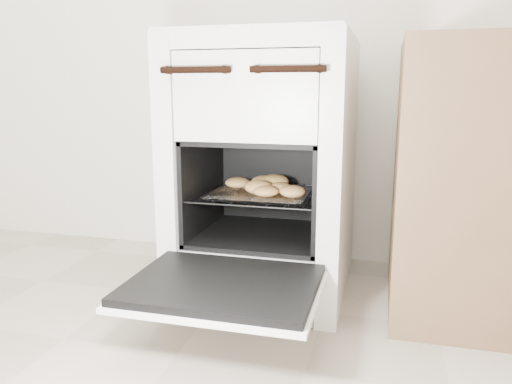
{
  "coord_description": "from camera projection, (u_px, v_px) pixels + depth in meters",
  "views": [
    {
      "loc": [
        0.5,
        -0.39,
        0.68
      ],
      "look_at": [
        0.11,
        1.07,
        0.36
      ],
      "focal_mm": 35.0,
      "sensor_mm": 36.0,
      "label": 1
    }
  ],
  "objects": [
    {
      "name": "stove",
      "position": [
        266.0,
        171.0,
        1.65
      ],
      "size": [
        0.54,
        0.61,
        0.83
      ],
      "color": "silver",
      "rests_on": "ground"
    },
    {
      "name": "oven_door",
      "position": [
        223.0,
        287.0,
        1.27
      ],
      "size": [
        0.49,
        0.38,
        0.03
      ],
      "color": "black",
      "rests_on": "stove"
    },
    {
      "name": "oven_rack",
      "position": [
        262.0,
        194.0,
        1.61
      ],
      "size": [
        0.4,
        0.38,
        0.01
      ],
      "color": "black",
      "rests_on": "stove"
    },
    {
      "name": "foil_sheet",
      "position": [
        260.0,
        193.0,
        1.59
      ],
      "size": [
        0.31,
        0.27,
        0.01
      ],
      "primitive_type": "cube",
      "color": "white",
      "rests_on": "oven_rack"
    },
    {
      "name": "baked_rolls",
      "position": [
        267.0,
        185.0,
        1.6
      ],
      "size": [
        0.32,
        0.25,
        0.05
      ],
      "color": "tan",
      "rests_on": "foil_sheet"
    }
  ]
}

